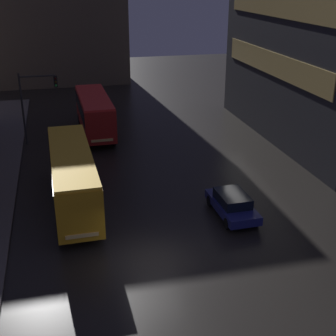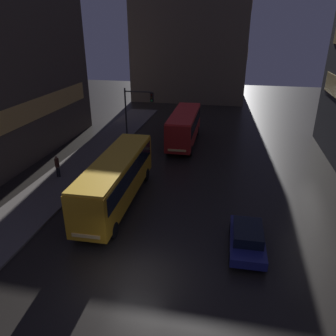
{
  "view_description": "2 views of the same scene",
  "coord_description": "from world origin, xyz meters",
  "views": [
    {
      "loc": [
        -3.85,
        -18.88,
        13.01
      ],
      "look_at": [
        2.41,
        7.26,
        1.81
      ],
      "focal_mm": 50.0,
      "sensor_mm": 36.0,
      "label": 1
    },
    {
      "loc": [
        4.13,
        -11.95,
        11.55
      ],
      "look_at": [
        -0.54,
        10.57,
        1.5
      ],
      "focal_mm": 35.0,
      "sensor_mm": 36.0,
      "label": 2
    }
  ],
  "objects": [
    {
      "name": "traffic_light_main",
      "position": [
        -5.68,
        19.21,
        3.96
      ],
      "size": [
        3.0,
        0.35,
        5.85
      ],
      "color": "#2D2D2D",
      "rests_on": "ground"
    },
    {
      "name": "bus_far",
      "position": [
        -0.92,
        20.64,
        2.08
      ],
      "size": [
        2.68,
        9.48,
        3.38
      ],
      "rotation": [
        0.0,
        0.0,
        3.16
      ],
      "color": "#AD1E19",
      "rests_on": "ground"
    },
    {
      "name": "bus_near",
      "position": [
        -3.44,
        7.15,
        2.11
      ],
      "size": [
        2.65,
        10.89,
        3.42
      ],
      "rotation": [
        0.0,
        0.0,
        3.17
      ],
      "color": "orange",
      "rests_on": "ground"
    },
    {
      "name": "building_right_block",
      "position": [
        17.99,
        15.67,
        8.89
      ],
      "size": [
        10.07,
        21.09,
        17.77
      ],
      "color": "#2D2D33",
      "rests_on": "ground"
    },
    {
      "name": "car_taxi",
      "position": [
        5.38,
        3.71,
        0.72
      ],
      "size": [
        1.98,
        4.31,
        1.37
      ],
      "rotation": [
        0.0,
        0.0,
        3.17
      ],
      "color": "navy",
      "rests_on": "ground"
    },
    {
      "name": "ground_plane",
      "position": [
        0.0,
        0.0,
        0.0
      ],
      "size": [
        120.0,
        120.0,
        0.0
      ],
      "primitive_type": "plane",
      "color": "black"
    }
  ]
}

